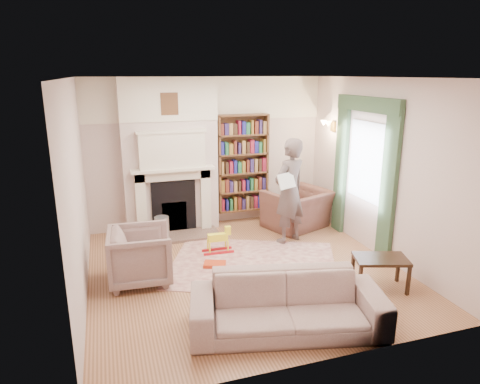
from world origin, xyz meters
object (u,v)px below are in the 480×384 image
object	(u,v)px
armchair_left	(140,256)
paraffin_heater	(162,232)
man_reading	(289,191)
sofa	(287,304)
bookcase	(243,163)
armchair_reading	(297,209)
rocking_horse	(218,240)
coffee_table	(380,273)

from	to	relation	value
armchair_left	paraffin_heater	distance (m)	1.21
man_reading	paraffin_heater	distance (m)	2.26
sofa	bookcase	bearing A→B (deg)	92.66
bookcase	sofa	xyz separation A→B (m)	(-0.68, -3.74, -0.85)
armchair_reading	paraffin_heater	xyz separation A→B (m)	(-2.59, -0.22, -0.09)
sofa	rocking_horse	xyz separation A→B (m)	(-0.20, 2.35, -0.10)
sofa	armchair_reading	bearing A→B (deg)	76.04
coffee_table	armchair_reading	bearing A→B (deg)	109.03
armchair_reading	rocking_horse	bearing A→B (deg)	1.45
bookcase	man_reading	world-z (taller)	bookcase
man_reading	rocking_horse	size ratio (longest dim) A/B	3.62
armchair_reading	paraffin_heater	size ratio (longest dim) A/B	2.04
armchair_left	armchair_reading	bearing A→B (deg)	-62.90
sofa	rocking_horse	size ratio (longest dim) A/B	4.36
armchair_left	sofa	size ratio (longest dim) A/B	0.39
armchair_left	coffee_table	world-z (taller)	armchair_left
armchair_reading	rocking_horse	distance (m)	1.90
rocking_horse	coffee_table	bearing A→B (deg)	-43.61
coffee_table	paraffin_heater	size ratio (longest dim) A/B	1.27
sofa	armchair_left	bearing A→B (deg)	143.73
armchair_reading	man_reading	size ratio (longest dim) A/B	0.61
bookcase	armchair_left	bearing A→B (deg)	-137.01
bookcase	man_reading	size ratio (longest dim) A/B	1.01
bookcase	paraffin_heater	world-z (taller)	bookcase
armchair_left	rocking_horse	xyz separation A→B (m)	(1.29, 0.63, -0.17)
paraffin_heater	rocking_horse	world-z (taller)	paraffin_heater
paraffin_heater	bookcase	bearing A→B (deg)	27.62
armchair_reading	paraffin_heater	world-z (taller)	armchair_reading
armchair_left	coffee_table	xyz separation A→B (m)	(3.09, -1.20, -0.17)
armchair_left	coffee_table	distance (m)	3.32
bookcase	man_reading	xyz separation A→B (m)	(0.43, -1.27, -0.26)
coffee_table	sofa	bearing A→B (deg)	-144.03
rocking_horse	paraffin_heater	bearing A→B (deg)	151.33
coffee_table	armchair_left	bearing A→B (deg)	176.73
armchair_reading	paraffin_heater	bearing A→B (deg)	-15.73
man_reading	coffee_table	size ratio (longest dim) A/B	2.61
armchair_reading	sofa	distance (m)	3.44
armchair_left	paraffin_heater	xyz separation A→B (m)	(0.45, 1.12, -0.12)
rocking_horse	bookcase	bearing A→B (deg)	59.41
armchair_left	paraffin_heater	size ratio (longest dim) A/B	1.56
coffee_table	bookcase	bearing A→B (deg)	124.00
bookcase	coffee_table	world-z (taller)	bookcase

